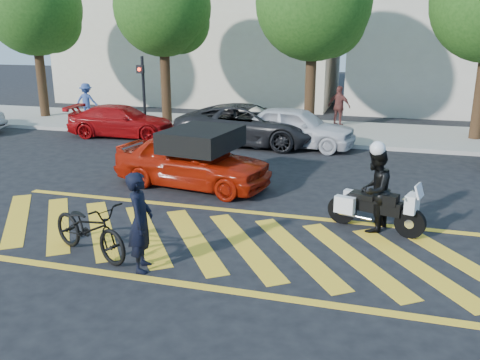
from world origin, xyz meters
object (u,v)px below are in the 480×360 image
(parked_left, at_px, (122,121))
(parked_mid_right, at_px, (295,127))
(officer_moto, at_px, (375,190))
(police_motorcycle, at_px, (374,207))
(red_convertible, at_px, (192,160))
(bicycle, at_px, (89,228))
(parked_mid_left, at_px, (249,125))
(officer_bike, at_px, (140,222))

(parked_left, distance_m, parked_mid_right, 7.16)
(officer_moto, xyz_separation_m, parked_left, (-10.23, 7.63, -0.28))
(police_motorcycle, relative_size, red_convertible, 0.48)
(bicycle, distance_m, officer_moto, 5.96)
(police_motorcycle, relative_size, officer_moto, 1.15)
(bicycle, distance_m, parked_mid_left, 10.49)
(officer_moto, bearing_deg, parked_mid_right, -140.07)
(officer_moto, height_order, parked_mid_left, officer_moto)
(red_convertible, xyz_separation_m, parked_mid_left, (0.08, 5.70, 0.01))
(police_motorcycle, bearing_deg, officer_bike, -123.90)
(parked_left, relative_size, parked_mid_left, 0.80)
(parked_left, bearing_deg, parked_mid_right, -96.55)
(police_motorcycle, xyz_separation_m, red_convertible, (-4.96, 1.92, 0.23))
(bicycle, height_order, parked_left, parked_left)
(parked_mid_left, xyz_separation_m, parked_mid_right, (1.79, 0.00, -0.00))
(parked_mid_right, bearing_deg, parked_mid_left, 96.47)
(bicycle, height_order, parked_mid_left, parked_mid_left)
(red_convertible, height_order, parked_mid_right, parked_mid_right)
(parked_left, bearing_deg, officer_moto, -133.26)
(police_motorcycle, height_order, officer_moto, officer_moto)
(officer_bike, relative_size, bicycle, 0.87)
(officer_bike, bearing_deg, bicycle, 61.22)
(bicycle, height_order, parked_mid_right, parked_mid_right)
(officer_bike, relative_size, police_motorcycle, 0.88)
(bicycle, bearing_deg, parked_mid_right, 10.81)
(officer_bike, relative_size, officer_moto, 1.01)
(officer_bike, bearing_deg, red_convertible, -5.76)
(parked_left, xyz_separation_m, parked_mid_right, (7.16, 0.00, 0.12))
(parked_left, bearing_deg, parked_mid_left, -96.55)
(bicycle, xyz_separation_m, red_convertible, (0.28, 4.78, 0.19))
(officer_moto, height_order, parked_mid_right, officer_moto)
(bicycle, bearing_deg, police_motorcycle, -38.95)
(bicycle, xyz_separation_m, parked_mid_right, (2.14, 10.48, 0.20))
(red_convertible, bearing_deg, officer_moto, -102.55)
(bicycle, bearing_deg, officer_bike, -79.89)
(officer_moto, bearing_deg, bicycle, -43.34)
(police_motorcycle, relative_size, parked_mid_right, 0.47)
(police_motorcycle, height_order, parked_mid_right, parked_mid_right)
(parked_mid_left, bearing_deg, bicycle, 179.21)
(officer_moto, relative_size, red_convertible, 0.42)
(bicycle, distance_m, parked_left, 11.62)
(officer_bike, distance_m, bicycle, 1.32)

